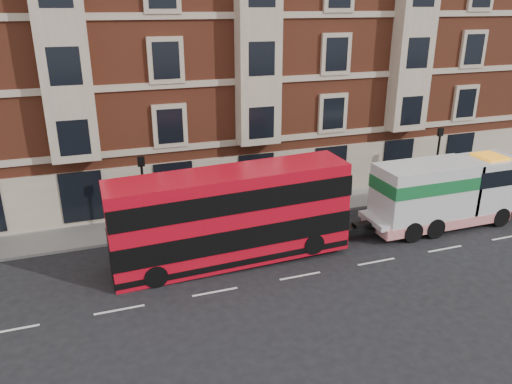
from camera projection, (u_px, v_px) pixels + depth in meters
ground at (300, 276)px, 22.66m from camera, size 120.00×120.00×0.00m
sidewalk at (248, 213)px, 29.24m from camera, size 90.00×3.00×0.15m
victorian_terrace at (217, 28)px, 32.45m from camera, size 45.00×12.00×20.40m
lamp_post_west at (144, 191)px, 25.30m from camera, size 0.35×0.15×4.35m
lamp_post_east at (437, 157)px, 30.91m from camera, size 0.35×0.15×4.35m
double_decker_bus at (231, 215)px, 23.16m from camera, size 11.16×2.56×4.52m
tow_truck at (443, 193)px, 27.07m from camera, size 8.93×2.64×3.72m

